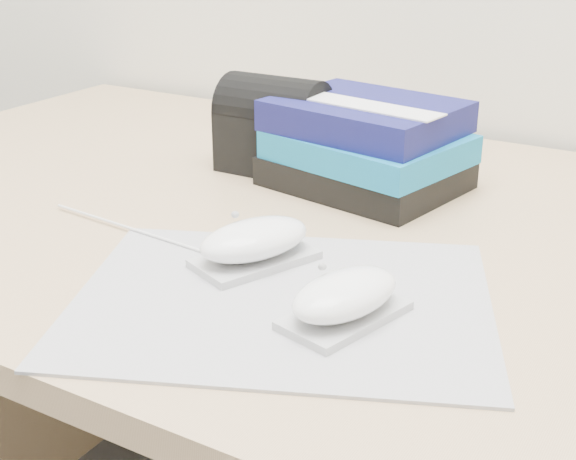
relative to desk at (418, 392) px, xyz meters
The scene contains 7 objects.
desk is the anchor object (origin of this frame).
mousepad 0.36m from the desk, 98.33° to the right, with size 0.37×0.29×0.00m, color gray.
mouse_rear 0.35m from the desk, 115.28° to the right, with size 0.11×0.13×0.05m.
mouse_front 0.37m from the desk, 84.53° to the right, with size 0.09×0.12×0.05m.
usb_cable 0.41m from the desk, 141.55° to the right, with size 0.00×0.00×0.23m, color silver.
book_stack 0.31m from the desk, 153.61° to the left, with size 0.25×0.22×0.11m.
pouch 0.38m from the desk, 167.30° to the left, with size 0.13×0.09×0.12m.
Camera 1 is at (0.29, 0.84, 1.06)m, focal length 50.00 mm.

